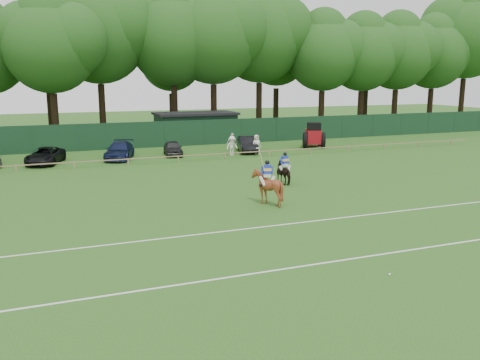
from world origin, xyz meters
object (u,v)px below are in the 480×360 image
spectator_left (232,146)px  hatch_grey (173,148)px  estate_black (247,144)px  horse_chestnut (267,187)px  sedan_navy (120,151)px  spectator_mid (232,144)px  suv_black (45,156)px  tractor (314,136)px  horse_dark (285,173)px  utility_shed (196,127)px  polo_ball (390,274)px  spectator_right (257,145)px

spectator_left → hatch_grey: bearing=149.3°
hatch_grey → estate_black: estate_black is taller
horse_chestnut → hatch_grey: size_ratio=0.51×
sedan_navy → spectator_mid: size_ratio=2.59×
suv_black → tractor: tractor is taller
horse_dark → suv_black: horse_dark is taller
horse_chestnut → suv_black: 21.06m
utility_shed → polo_ball: bearing=-96.3°
utility_shed → sedan_navy: bearing=-135.9°
estate_black → tractor: size_ratio=1.26×
horse_chestnut → sedan_navy: bearing=-58.0°
spectator_left → utility_shed: utility_shed is taller
tractor → utility_shed: bearing=160.1°
utility_shed → estate_black: bearing=-76.6°
sedan_navy → spectator_left: spectator_left is taller
utility_shed → hatch_grey: bearing=-118.1°
spectator_right → polo_ball: 28.07m
estate_black → spectator_right: (0.27, -1.48, 0.15)m
horse_dark → suv_black: bearing=-52.2°
polo_ball → tractor: bearing=65.3°
hatch_grey → spectator_mid: bearing=-3.8°
horse_dark → estate_black: bearing=-110.7°
sedan_navy → tractor: size_ratio=1.42×
horse_dark → sedan_navy: horse_dark is taller
sedan_navy → spectator_right: size_ratio=2.81×
spectator_mid → polo_ball: size_ratio=20.67×
hatch_grey → spectator_mid: size_ratio=1.99×
tractor → hatch_grey: bearing=-157.0°
polo_ball → horse_dark: bearing=77.4°
hatch_grey → spectator_mid: 5.19m
horse_chestnut → utility_shed: size_ratio=0.23×
estate_black → spectator_left: (-1.91, -1.15, 0.13)m
hatch_grey → utility_shed: size_ratio=0.44×
horse_chestnut → spectator_left: bearing=-87.9°
horse_dark → estate_black: (2.97, 13.66, -0.01)m
horse_chestnut → horse_dark: bearing=-109.8°
utility_shed → horse_chestnut: bearing=-98.4°
horse_dark → polo_ball: bearing=68.9°
suv_black → spectator_left: bearing=14.0°
spectator_right → estate_black: bearing=93.1°
horse_chestnut → polo_ball: 10.67m
suv_black → estate_black: size_ratio=1.08×
estate_black → spectator_right: 1.51m
sedan_navy → suv_black: bearing=-159.0°
horse_dark → spectator_mid: (1.26, 13.06, 0.21)m
horse_dark → spectator_mid: 13.12m
estate_black → tractor: bearing=18.8°
tractor → horse_chestnut: bearing=-102.4°
horse_chestnut → utility_shed: utility_shed is taller
estate_black → utility_shed: (-2.18, 9.12, 0.83)m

